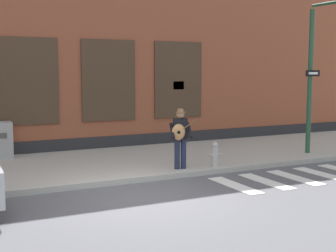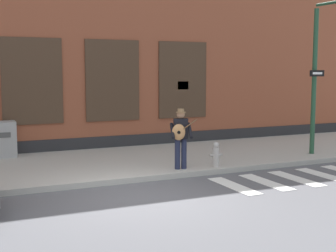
# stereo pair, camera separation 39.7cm
# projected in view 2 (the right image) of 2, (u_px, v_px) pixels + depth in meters

# --- Properties ---
(ground_plane) EXTENTS (160.00, 160.00, 0.00)m
(ground_plane) POSITION_uv_depth(u_px,v_px,m) (140.00, 198.00, 10.41)
(ground_plane) COLOR #56565B
(sidewalk) EXTENTS (28.00, 4.80, 0.15)m
(sidewalk) POSITION_uv_depth(u_px,v_px,m) (94.00, 164.00, 13.81)
(sidewalk) COLOR #ADAAA3
(sidewalk) RESTS_ON ground
(building_backdrop) EXTENTS (28.00, 4.06, 9.07)m
(building_backdrop) POSITION_uv_depth(u_px,v_px,m) (60.00, 25.00, 17.27)
(building_backdrop) COLOR brown
(building_backdrop) RESTS_ON ground
(crosswalk) EXTENTS (5.20, 1.90, 0.01)m
(crosswalk) POSITION_uv_depth(u_px,v_px,m) (310.00, 177.00, 12.47)
(crosswalk) COLOR silver
(crosswalk) RESTS_ON ground
(busker) EXTENTS (0.72, 0.66, 1.65)m
(busker) POSITION_uv_depth(u_px,v_px,m) (180.00, 135.00, 12.68)
(busker) COLOR #1E233D
(busker) RESTS_ON sidewalk
(utility_box) EXTENTS (0.90, 0.58, 1.12)m
(utility_box) POSITION_uv_depth(u_px,v_px,m) (1.00, 139.00, 14.50)
(utility_box) COLOR #9E9E9E
(utility_box) RESTS_ON sidewalk
(fire_hydrant) EXTENTS (0.38, 0.20, 0.70)m
(fire_hydrant) POSITION_uv_depth(u_px,v_px,m) (216.00, 154.00, 13.11)
(fire_hydrant) COLOR #B2ADA8
(fire_hydrant) RESTS_ON sidewalk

